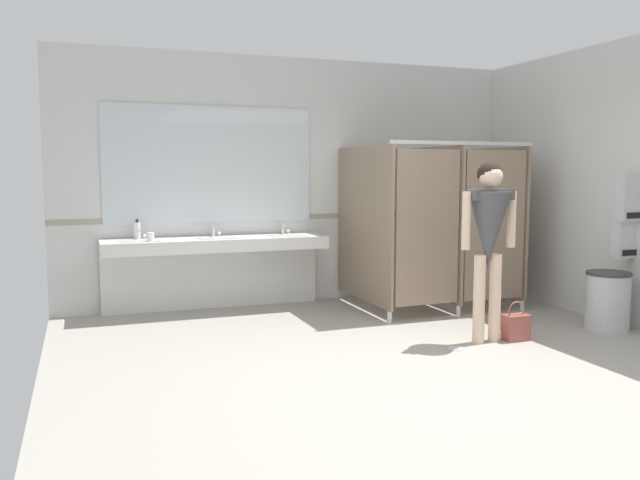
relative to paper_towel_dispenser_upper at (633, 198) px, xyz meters
The scene contains 14 objects.
ground_plane 3.02m from the paper_towel_dispenser_upper, 167.16° to the right, with size 5.97×6.88×0.10m, color #9E998E.
wall_back 3.69m from the paper_towel_dispenser_upper, 135.14° to the left, with size 5.97×0.12×2.97m, color silver.
wall_back_tile_band 3.66m from the paper_towel_dispenser_upper, 135.85° to the left, with size 5.97×0.01×0.06m, color #9E937F.
vanity_counter 4.51m from the paper_towel_dispenser_upper, 148.45° to the left, with size 2.53×0.56×0.97m.
mirror_panel 4.57m from the paper_towel_dispenser_upper, 146.28° to the left, with size 2.43×0.02×1.36m, color silver.
bathroom_stalls 2.09m from the paper_towel_dispenser_upper, 129.71° to the left, with size 1.76×1.50×1.93m.
paper_towel_dispenser_upper is the anchor object (origin of this frame).
paper_towel_dispenser_lower 0.42m from the paper_towel_dispenser_upper, 90.00° to the left, with size 0.30×0.13×0.40m.
trash_bin 1.07m from the paper_towel_dispenser_upper, behind, with size 0.44×0.44×0.60m.
person_standing 1.69m from the paper_towel_dispenser_upper, behind, with size 0.59×0.42×1.69m.
handbag 1.82m from the paper_towel_dispenser_upper, behind, with size 0.24×0.15×0.38m.
soap_dispenser 5.25m from the paper_towel_dispenser_upper, 152.59° to the left, with size 0.07×0.07×0.22m.
paper_cup 5.02m from the paper_towel_dispenser_upper, 155.04° to the left, with size 0.07×0.07×0.10m, color white.
floor_drain_cover 2.46m from the paper_towel_dispenser_upper, behind, with size 0.14×0.14×0.01m, color #B7BABF.
Camera 1 is at (-2.60, -4.46, 1.60)m, focal length 36.44 mm.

